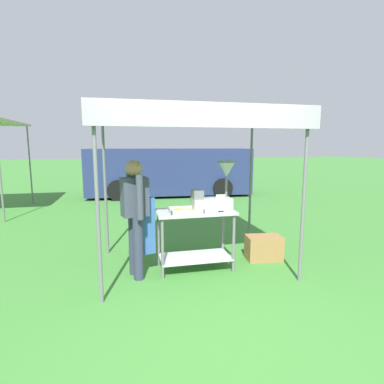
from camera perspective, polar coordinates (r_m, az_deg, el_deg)
ground_plane at (r=9.30m, az=-6.88°, el=-2.50°), size 70.00×70.00×0.00m
stall_canopy at (r=4.36m, az=0.31°, el=13.73°), size 2.76×1.88×2.28m
donut_cart at (r=4.41m, az=0.59°, el=-6.88°), size 1.11×0.56×0.88m
donut_tray at (r=4.19m, az=-1.24°, el=-3.63°), size 0.45×0.31×0.07m
donut_fryer at (r=4.35m, az=4.29°, el=-0.19°), size 0.62×0.28×0.71m
menu_sign at (r=4.27m, az=5.37°, el=-2.34°), size 0.13×0.05×0.24m
vendor at (r=4.17m, az=-10.54°, el=-3.81°), size 0.47×0.54×1.61m
supply_crate at (r=5.03m, az=13.32°, el=-10.14°), size 0.58×0.38×0.38m
van_navy at (r=11.17m, az=-4.39°, el=3.96°), size 5.86×2.40×1.69m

